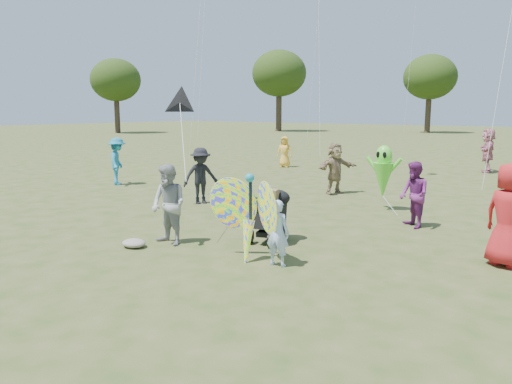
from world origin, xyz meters
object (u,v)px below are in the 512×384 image
Objects in this scene: crowd_b at (201,176)px; alien_kite at (383,174)px; crowd_a at (509,215)px; jogging_stroller at (272,212)px; crowd_g at (285,152)px; crowd_i at (118,161)px; crowd_j at (488,150)px; child_girl at (278,233)px; crowd_d at (335,168)px; crowd_e at (414,195)px; butterfly_kite at (249,217)px; adult_man at (169,205)px.

crowd_b is 5.04m from alien_kite.
crowd_a is 1.59× the size of jogging_stroller.
jogging_stroller is (7.33, -11.23, -0.11)m from crowd_g.
crowd_j is at bearing -83.08° from crowd_i.
crowd_a is 4.29m from jogging_stroller.
child_girl is 7.77m from crowd_d.
crowd_e is 0.86× the size of butterfly_kite.
butterfly_kite is at bearing -91.40° from jogging_stroller.
crowd_d reaches higher than crowd_b.
crowd_j is (-0.34, 16.15, 0.36)m from child_girl.
crowd_d reaches higher than jogging_stroller.
alien_kite is at bearing -15.15° from crowd_j.
adult_man is at bearing -84.24° from crowd_e.
adult_man is 0.92× the size of alien_kite.
crowd_b is at bearing 129.20° from adult_man.
crowd_j is at bearing -54.87° from crowd_a.
crowd_a is 15.27m from crowd_g.
crowd_a is 1.06× the size of crowd_i.
crowd_d is at bearing 107.14° from butterfly_kite.
butterfly_kite is at bearing -90.50° from alien_kite.
adult_man is 6.19m from crowd_a.
crowd_b is (-8.19, 1.04, -0.10)m from crowd_a.
alien_kite reaches higher than jogging_stroller.
adult_man is at bearing -176.06° from butterfly_kite.
crowd_j reaches higher than crowd_b.
crowd_a is at bearing -41.76° from alien_kite.
crowd_e is (5.88, 0.80, -0.04)m from crowd_b.
crowd_e is 1.05× the size of crowd_g.
crowd_d is at bearing -18.20° from crowd_a.
jogging_stroller is at bearing -78.43° from crowd_e.
crowd_j is at bearing 9.35° from crowd_b.
crowd_b is 0.95× the size of crowd_i.
child_girl is 0.66× the size of butterfly_kite.
crowd_d is 0.93× the size of butterfly_kite.
child_girl is 0.65× the size of crowd_a.
child_girl is 0.63m from butterfly_kite.
crowd_g is (-9.15, 8.25, -0.04)m from crowd_e.
crowd_a reaches higher than crowd_b.
crowd_b is at bearing -34.35° from crowd_j.
butterfly_kite is at bearing -98.03° from crowd_b.
crowd_a is 4.92m from alien_kite.
butterfly_kite is (1.92, 0.13, -0.01)m from adult_man.
crowd_a is 7.70m from crowd_d.
crowd_b is 0.98× the size of crowd_d.
child_girl is at bearing 7.83° from adult_man.
child_girl is 6.09m from crowd_b.
alien_kite is (9.38, 1.42, 0.13)m from crowd_i.
crowd_g is at bearing 66.37° from crowd_d.
crowd_a is at bearing 0.08° from crowd_j.
butterfly_kite is (-3.72, -2.41, -0.11)m from crowd_a.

